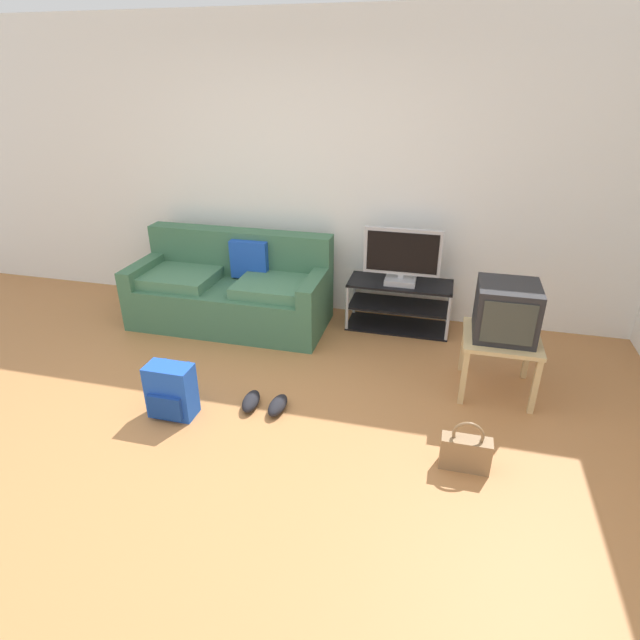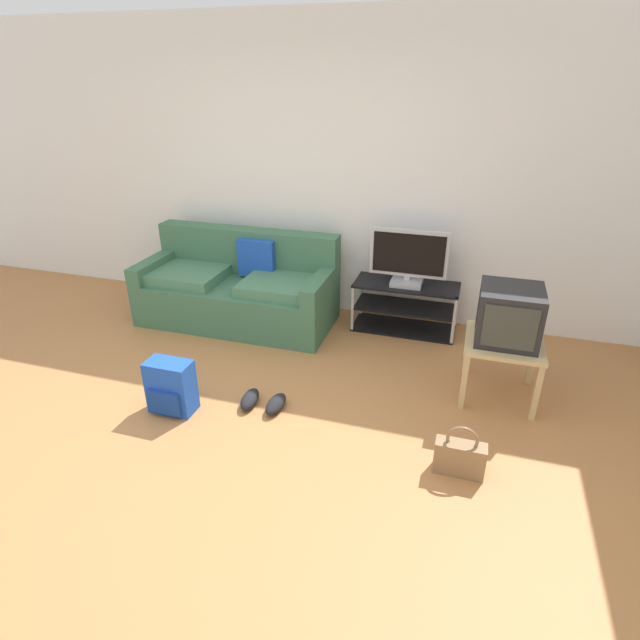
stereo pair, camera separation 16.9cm
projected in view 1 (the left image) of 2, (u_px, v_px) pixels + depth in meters
ground_plane at (214, 458)px, 3.23m from camera, size 9.00×9.80×0.02m
wall_back at (313, 173)px, 4.78m from camera, size 9.00×0.10×2.70m
couch at (232, 291)px, 4.87m from camera, size 1.83×0.82×0.84m
tv_stand at (399, 305)px, 4.79m from camera, size 0.95×0.40×0.46m
flat_tv at (402, 257)px, 4.56m from camera, size 0.69×0.22×0.51m
side_table at (501, 345)px, 3.75m from camera, size 0.54×0.54×0.46m
crt_tv at (506, 311)px, 3.65m from camera, size 0.42×0.44×0.39m
backpack at (171, 391)px, 3.56m from camera, size 0.32×0.25×0.39m
handbag at (466, 452)px, 3.10m from camera, size 0.30×0.11×0.34m
sneakers_pair at (264, 403)px, 3.68m from camera, size 0.34×0.27×0.09m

